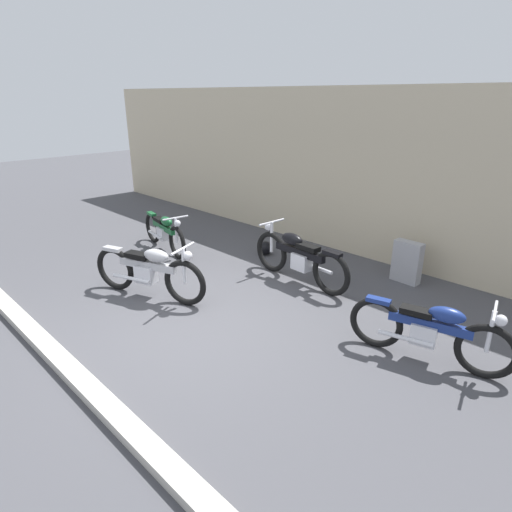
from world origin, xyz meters
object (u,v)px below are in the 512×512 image
object	(u,v)px
motorcycle_blue	(430,331)
helmet	(265,248)
motorcycle_black	(299,257)
stone_marker	(407,262)
motorcycle_silver	(149,271)
motorcycle_green	(164,231)

from	to	relation	value
motorcycle_blue	helmet	bearing A→B (deg)	148.26
motorcycle_blue	motorcycle_black	bearing A→B (deg)	150.88
motorcycle_blue	motorcycle_black	distance (m)	2.86
stone_marker	motorcycle_silver	bearing A→B (deg)	-127.28
motorcycle_silver	motorcycle_black	bearing A→B (deg)	38.57
motorcycle_black	motorcycle_silver	distance (m)	2.61
stone_marker	motorcycle_blue	world-z (taller)	motorcycle_blue
motorcycle_black	helmet	bearing A→B (deg)	-20.00
motorcycle_green	motorcycle_black	bearing A→B (deg)	23.29
motorcycle_blue	motorcycle_silver	world-z (taller)	motorcycle_silver
stone_marker	helmet	bearing A→B (deg)	-164.38
helmet	motorcycle_black	world-z (taller)	motorcycle_black
stone_marker	motorcycle_blue	size ratio (longest dim) A/B	0.38
motorcycle_green	motorcycle_blue	xyz separation A→B (m)	(5.90, -0.05, 0.01)
motorcycle_green	motorcycle_blue	world-z (taller)	motorcycle_blue
helmet	motorcycle_blue	bearing A→B (deg)	-18.40
motorcycle_green	stone_marker	bearing A→B (deg)	35.14
motorcycle_silver	stone_marker	bearing A→B (deg)	32.66
stone_marker	motorcycle_blue	xyz separation A→B (m)	(1.37, -2.15, 0.06)
helmet	motorcycle_black	bearing A→B (deg)	-23.35
motorcycle_green	motorcycle_silver	bearing A→B (deg)	-29.71
motorcycle_green	motorcycle_silver	xyz separation A→B (m)	(1.79, -1.50, 0.05)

